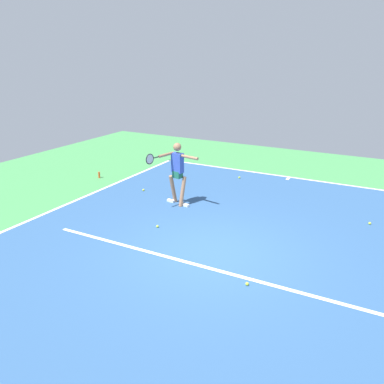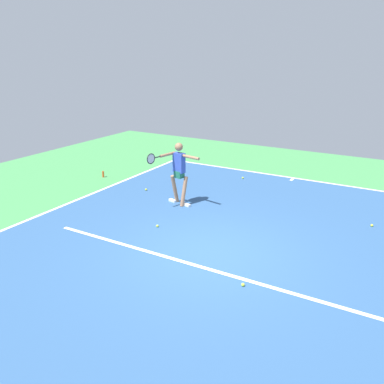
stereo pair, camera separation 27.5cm
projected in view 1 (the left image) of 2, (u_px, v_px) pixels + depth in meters
name	position (u px, v px, depth m)	size (l,w,h in m)	color
ground_plane	(211.00, 253.00, 8.84)	(21.75, 21.75, 0.00)	#428E4C
court_surface	(211.00, 252.00, 8.84)	(10.16, 13.10, 0.00)	#2D5484
court_line_baseline_near	(290.00, 177.00, 14.25)	(10.16, 0.10, 0.01)	white
court_line_sideline_right	(48.00, 212.00, 11.10)	(0.10, 13.10, 0.01)	white
court_line_service	(198.00, 265.00, 8.32)	(7.62, 0.10, 0.01)	white
court_line_centre_mark	(288.00, 179.00, 14.08)	(0.10, 0.30, 0.01)	white
tennis_player	(177.00, 169.00, 11.33)	(1.13, 1.21, 1.84)	#9E7051
tennis_ball_far_corner	(143.00, 190.00, 12.80)	(0.07, 0.07, 0.07)	yellow
tennis_ball_centre_court	(370.00, 223.00, 10.29)	(0.07, 0.07, 0.07)	#CCE033
tennis_ball_near_player	(247.00, 284.00, 7.58)	(0.07, 0.07, 0.07)	#CCE033
tennis_ball_near_service_line	(239.00, 177.00, 14.10)	(0.07, 0.07, 0.07)	#CCE033
tennis_ball_by_sideline	(157.00, 226.00, 10.11)	(0.07, 0.07, 0.07)	#C6E53D
water_bottle	(99.00, 175.00, 14.12)	(0.07, 0.07, 0.22)	#D84C1E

